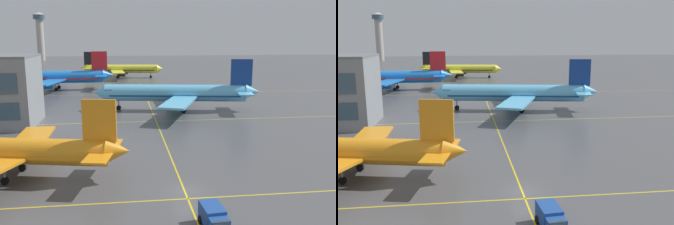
% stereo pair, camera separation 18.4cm
% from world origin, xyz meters
% --- Properties ---
extents(ground_plane, '(600.00, 600.00, 0.00)m').
position_xyz_m(ground_plane, '(0.00, 0.00, 0.00)').
color(ground_plane, '#4C4C4F').
extents(airliner_front_gate, '(33.20, 28.20, 10.37)m').
position_xyz_m(airliner_front_gate, '(-22.32, 7.19, 3.54)').
color(airliner_front_gate, orange).
rests_on(airliner_front_gate, ground).
extents(airliner_second_row, '(40.18, 34.28, 12.51)m').
position_xyz_m(airliner_second_row, '(6.14, 46.95, 4.27)').
color(airliner_second_row, '#5BB7E5').
rests_on(airliner_second_row, ground).
extents(airliner_third_row, '(41.15, 35.65, 12.84)m').
position_xyz_m(airliner_third_row, '(-30.28, 85.82, 4.39)').
color(airliner_third_row, blue).
rests_on(airliner_third_row, ground).
extents(airliner_far_left_stand, '(36.04, 30.83, 11.20)m').
position_xyz_m(airliner_far_left_stand, '(-7.37, 120.74, 3.83)').
color(airliner_far_left_stand, yellow).
rests_on(airliner_far_left_stand, ground).
extents(taxiway_markings, '(168.44, 125.84, 0.01)m').
position_xyz_m(taxiway_markings, '(0.00, 36.13, 0.00)').
color(taxiway_markings, yellow).
rests_on(taxiway_markings, ground).
extents(service_truck_red_van, '(2.44, 4.26, 2.10)m').
position_xyz_m(service_truck_red_van, '(1.27, -8.69, 1.18)').
color(service_truck_red_van, '#1E4793').
rests_on(service_truck_red_van, ground).
extents(control_tower, '(8.82, 8.82, 34.90)m').
position_xyz_m(control_tower, '(-66.45, 244.09, 20.40)').
color(control_tower, '#ADA89E').
rests_on(control_tower, ground).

